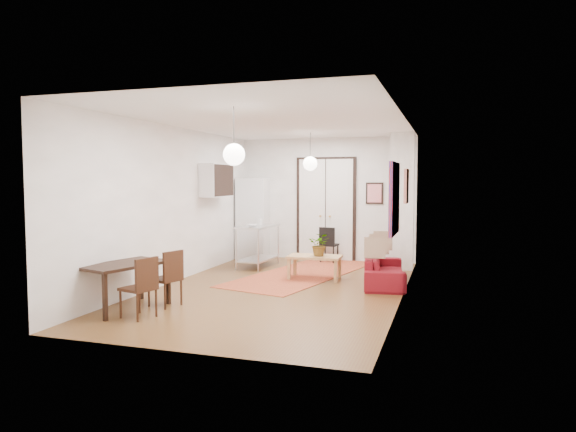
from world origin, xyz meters
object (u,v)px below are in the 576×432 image
(dining_table, at_px, (124,268))
(black_side_chair, at_px, (330,241))
(coffee_table, at_px, (315,259))
(dining_chair_near, at_px, (168,273))
(dining_chair_far, at_px, (142,282))
(sofa, at_px, (384,270))
(fridge, at_px, (253,218))
(kitchen_counter, at_px, (258,240))

(dining_table, bearing_deg, black_side_chair, 70.08)
(coffee_table, xyz_separation_m, black_side_chair, (-0.19, 2.17, 0.08))
(dining_chair_near, height_order, black_side_chair, dining_chair_near)
(dining_table, xyz_separation_m, dining_chair_far, (0.47, -0.27, -0.12))
(coffee_table, xyz_separation_m, dining_chair_near, (-1.63, -2.66, 0.10))
(sofa, bearing_deg, dining_chair_near, 122.70)
(fridge, bearing_deg, coffee_table, -50.88)
(kitchen_counter, xyz_separation_m, fridge, (-0.55, 1.14, 0.39))
(dining_chair_far, bearing_deg, kitchen_counter, -165.27)
(dining_chair_near, bearing_deg, dining_table, -31.19)
(coffee_table, relative_size, dining_table, 0.75)
(kitchen_counter, height_order, fridge, fridge)
(sofa, xyz_separation_m, fridge, (-3.43, 2.20, 0.71))
(sofa, relative_size, black_side_chair, 2.19)
(dining_chair_far, xyz_separation_m, black_side_chair, (1.44, 5.54, -0.01))
(dining_chair_near, distance_m, dining_chair_far, 0.70)
(dining_table, bearing_deg, kitchen_counter, 82.11)
(coffee_table, bearing_deg, dining_table, -124.12)
(kitchen_counter, xyz_separation_m, dining_chair_near, (-0.09, -3.62, -0.10))
(fridge, distance_m, black_side_chair, 1.96)
(kitchen_counter, distance_m, dining_chair_far, 4.32)
(kitchen_counter, distance_m, dining_table, 4.09)
(coffee_table, distance_m, fridge, 3.01)
(dining_table, bearing_deg, fridge, 89.84)
(fridge, relative_size, black_side_chair, 2.37)
(fridge, distance_m, dining_chair_far, 5.50)
(coffee_table, height_order, dining_chair_far, dining_chair_far)
(dining_table, distance_m, black_side_chair, 5.61)
(sofa, bearing_deg, black_side_chair, 25.94)
(dining_chair_far, distance_m, black_side_chair, 5.72)
(fridge, relative_size, dining_chair_far, 2.30)
(black_side_chair, bearing_deg, coffee_table, 101.43)
(sofa, xyz_separation_m, kitchen_counter, (-2.88, 1.06, 0.33))
(sofa, distance_m, dining_chair_near, 3.93)
(fridge, bearing_deg, dining_chair_near, -90.26)
(fridge, bearing_deg, dining_table, -95.85)
(fridge, xyz_separation_m, black_side_chair, (1.90, 0.08, -0.50))
(dining_chair_near, relative_size, black_side_chair, 1.03)
(fridge, relative_size, dining_chair_near, 2.30)
(fridge, distance_m, dining_chair_near, 4.81)
(fridge, xyz_separation_m, dining_chair_near, (0.45, -4.76, -0.49))
(sofa, distance_m, black_side_chair, 2.75)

